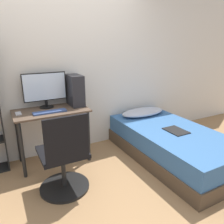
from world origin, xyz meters
TOP-DOWN VIEW (x-y plane):
  - ground_plane at (0.00, 0.00)m, footprint 14.00×14.00m
  - wall_back at (0.00, 1.36)m, footprint 8.00×0.05m
  - desk at (-0.27, 1.06)m, footprint 0.97×0.54m
  - office_chair at (-0.33, 0.34)m, footprint 0.57×0.57m
  - bed at (1.25, 0.35)m, footprint 1.03×1.96m
  - pillow at (1.25, 1.07)m, footprint 0.78×0.36m
  - magazine at (1.24, 0.29)m, footprint 0.24×0.32m
  - monitor at (-0.30, 1.22)m, footprint 0.58×0.19m
  - keyboard at (-0.31, 0.96)m, footprint 0.42×0.12m
  - pc_tower at (0.10, 1.15)m, footprint 0.18×0.33m
  - phone at (-0.68, 1.10)m, footprint 0.07×0.14m

SIDE VIEW (x-z plane):
  - ground_plane at x=0.00m, z-range 0.00..0.00m
  - bed at x=1.25m, z-range 0.00..0.44m
  - office_chair at x=-0.33m, z-range -0.11..0.84m
  - magazine at x=1.24m, z-range 0.44..0.46m
  - pillow at x=1.25m, z-range 0.44..0.55m
  - desk at x=-0.27m, z-range 0.24..1.00m
  - phone at x=-0.68m, z-range 0.76..0.77m
  - keyboard at x=-0.31m, z-range 0.76..0.78m
  - pc_tower at x=0.10m, z-range 0.76..1.19m
  - monitor at x=-0.30m, z-range 0.79..1.27m
  - wall_back at x=0.00m, z-range 0.00..2.50m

